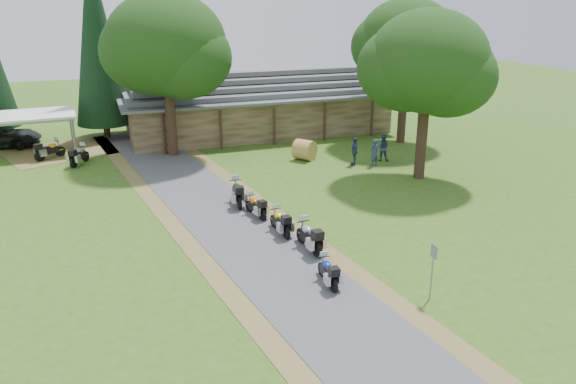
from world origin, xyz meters
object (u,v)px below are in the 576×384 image
object	(u,v)px
motorcycle_row_b	(309,235)
motorcycle_carport_a	(50,149)
motorcycle_row_c	(280,221)
hay_bale	(304,150)
motorcycle_row_a	(328,270)
carport	(29,134)
lodge	(257,101)
motorcycle_row_e	(237,191)
motorcycle_carport_b	(79,155)
motorcycle_row_d	(256,205)

from	to	relation	value
motorcycle_row_b	motorcycle_carport_a	distance (m)	22.23
motorcycle_row_c	hay_bale	bearing A→B (deg)	-30.75
motorcycle_row_a	motorcycle_row_b	size ratio (longest dim) A/B	0.82
carport	lodge	bearing A→B (deg)	0.50
motorcycle_row_e	motorcycle_carport_a	size ratio (longest dim) A/B	1.04
motorcycle_row_b	motorcycle_row_e	bearing A→B (deg)	8.43
carport	motorcycle_row_b	world-z (taller)	carport
lodge	motorcycle_carport_a	world-z (taller)	lodge
motorcycle_row_c	motorcycle_carport_a	distance (m)	20.08
motorcycle_carport_b	hay_bale	size ratio (longest dim) A/B	1.44
motorcycle_row_b	lodge	bearing A→B (deg)	-15.33
carport	motorcycle_row_b	distance (m)	24.70
motorcycle_row_e	motorcycle_carport_b	distance (m)	13.18
motorcycle_row_d	motorcycle_carport_a	size ratio (longest dim) A/B	0.87
motorcycle_row_b	motorcycle_row_e	size ratio (longest dim) A/B	0.98
motorcycle_row_b	motorcycle_row_c	xyz separation A→B (m)	(-0.61, 2.15, -0.06)
carport	motorcycle_row_a	bearing A→B (deg)	-66.33
motorcycle_row_c	motorcycle_row_e	world-z (taller)	motorcycle_row_e
lodge	carport	xyz separation A→B (m)	(-16.83, -1.00, -1.07)
motorcycle_row_d	motorcycle_carport_b	world-z (taller)	motorcycle_carport_b
motorcycle_row_a	motorcycle_row_d	size ratio (longest dim) A/B	0.96
motorcycle_carport_a	motorcycle_row_b	bearing A→B (deg)	-95.00
carport	motorcycle_row_b	size ratio (longest dim) A/B	3.13
carport	motorcycle_row_e	size ratio (longest dim) A/B	3.08
motorcycle_row_a	hay_bale	xyz separation A→B (m)	(5.34, 16.35, 0.10)
motorcycle_carport_a	motorcycle_carport_b	world-z (taller)	motorcycle_carport_a
motorcycle_row_a	motorcycle_row_c	distance (m)	5.22
motorcycle_row_c	motorcycle_row_d	bearing A→B (deg)	6.76
motorcycle_row_a	carport	bearing A→B (deg)	29.28
motorcycle_row_e	hay_bale	size ratio (longest dim) A/B	1.53
motorcycle_row_b	motorcycle_row_e	distance (m)	6.71
lodge	hay_bale	size ratio (longest dim) A/B	15.83
motorcycle_row_d	motorcycle_carport_a	xyz separation A→B (m)	(-10.17, 14.63, 0.09)
carport	motorcycle_carport_a	xyz separation A→B (m)	(1.34, -2.07, -0.70)
motorcycle_carport_a	motorcycle_carport_b	bearing A→B (deg)	-83.27
motorcycle_carport_a	lodge	bearing A→B (deg)	-24.19
motorcycle_row_b	hay_bale	world-z (taller)	motorcycle_row_b
lodge	motorcycle_row_c	distance (m)	20.75
motorcycle_row_a	lodge	bearing A→B (deg)	-7.76
motorcycle_row_a	motorcycle_row_b	bearing A→B (deg)	-5.36
motorcycle_row_a	motorcycle_carport_b	distance (m)	22.06
motorcycle_row_b	motorcycle_carport_a	bearing A→B (deg)	25.86
lodge	motorcycle_row_d	world-z (taller)	lodge
motorcycle_row_c	motorcycle_carport_a	xyz separation A→B (m)	(-10.65, 17.03, 0.05)
motorcycle_row_a	motorcycle_carport_a	bearing A→B (deg)	28.64
motorcycle_row_b	hay_bale	distance (m)	14.16
motorcycle_carport_a	motorcycle_row_d	bearing A→B (deg)	-90.59
motorcycle_row_c	carport	bearing A→B (deg)	27.68
motorcycle_row_e	motorcycle_carport_b	size ratio (longest dim) A/B	1.06
carport	motorcycle_row_d	world-z (taller)	carport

